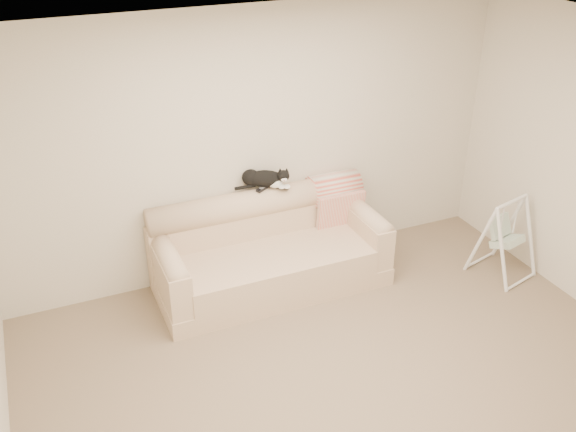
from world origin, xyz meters
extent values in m
plane|color=#6F5E4F|center=(0.00, 0.00, 0.00)|extent=(5.00, 5.00, 0.00)
cube|color=beige|center=(0.00, 2.00, 1.30)|extent=(5.00, 0.04, 2.60)
cube|color=white|center=(0.00, 0.00, 2.59)|extent=(5.00, 4.00, 0.02)
cube|color=#C5AA93|center=(-0.06, 1.53, 0.09)|extent=(2.20, 0.90, 0.18)
cube|color=#C5AA93|center=(-0.06, 1.42, 0.30)|extent=(1.80, 0.68, 0.24)
cube|color=#C5AA93|center=(-0.06, 1.87, 0.43)|extent=(2.20, 0.22, 0.50)
cylinder|color=#C5AA93|center=(-0.06, 1.87, 0.76)|extent=(2.16, 0.28, 0.28)
cube|color=#C5AA93|center=(-1.05, 1.53, 0.39)|extent=(0.20, 0.88, 0.42)
cylinder|color=#C5AA93|center=(-1.05, 1.53, 0.60)|extent=(0.18, 0.84, 0.18)
cube|color=#C5AA93|center=(0.93, 1.53, 0.39)|extent=(0.20, 0.88, 0.42)
cylinder|color=#C5AA93|center=(0.93, 1.53, 0.60)|extent=(0.18, 0.84, 0.18)
cube|color=black|center=(0.00, 1.86, 0.91)|extent=(0.18, 0.14, 0.02)
cube|color=gray|center=(0.00, 1.86, 0.92)|extent=(0.10, 0.08, 0.01)
cube|color=black|center=(0.16, 1.83, 0.91)|extent=(0.16, 0.15, 0.02)
ellipsoid|color=black|center=(0.02, 1.88, 1.00)|extent=(0.41, 0.30, 0.16)
ellipsoid|color=black|center=(-0.10, 1.94, 1.01)|extent=(0.22, 0.21, 0.16)
ellipsoid|color=white|center=(0.11, 1.82, 0.96)|extent=(0.17, 0.14, 0.11)
ellipsoid|color=black|center=(0.18, 1.78, 1.04)|extent=(0.15, 0.15, 0.11)
ellipsoid|color=white|center=(0.16, 1.74, 1.02)|extent=(0.07, 0.07, 0.04)
sphere|color=#BF7272|center=(0.16, 1.72, 1.02)|extent=(0.01, 0.01, 0.01)
cone|color=black|center=(0.15, 1.81, 1.09)|extent=(0.05, 0.06, 0.05)
cone|color=black|center=(0.21, 1.78, 1.09)|extent=(0.07, 0.07, 0.05)
sphere|color=olive|center=(0.14, 1.75, 1.05)|extent=(0.02, 0.02, 0.02)
sphere|color=olive|center=(0.18, 1.74, 1.05)|extent=(0.02, 0.02, 0.02)
ellipsoid|color=white|center=(0.15, 1.76, 0.94)|extent=(0.09, 0.11, 0.03)
ellipsoid|color=white|center=(0.20, 1.75, 0.94)|extent=(0.09, 0.11, 0.03)
cylinder|color=black|center=(-0.17, 1.90, 0.94)|extent=(0.20, 0.04, 0.03)
cylinder|color=#D85545|center=(0.76, 1.87, 0.76)|extent=(0.51, 0.33, 0.33)
cube|color=#D85545|center=(0.76, 1.70, 0.56)|extent=(0.51, 0.09, 0.42)
cylinder|color=white|center=(1.96, 0.67, 0.40)|extent=(0.11, 0.28, 0.81)
cylinder|color=white|center=(1.89, 0.91, 0.40)|extent=(0.11, 0.28, 0.81)
cylinder|color=white|center=(2.41, 0.78, 0.40)|extent=(0.11, 0.28, 0.81)
cylinder|color=white|center=(2.34, 1.03, 0.40)|extent=(0.11, 0.28, 0.81)
cylinder|color=white|center=(2.15, 0.85, 0.80)|extent=(0.46, 0.15, 0.04)
cylinder|color=white|center=(2.21, 0.61, 0.02)|extent=(0.45, 0.14, 0.03)
cylinder|color=white|center=(2.09, 1.09, 0.02)|extent=(0.45, 0.14, 0.03)
cube|color=white|center=(2.16, 0.82, 0.37)|extent=(0.32, 0.30, 0.15)
cube|color=white|center=(2.13, 0.92, 0.50)|extent=(0.29, 0.18, 0.21)
cylinder|color=white|center=(2.04, 0.82, 0.61)|extent=(0.01, 0.01, 0.38)
cylinder|color=white|center=(2.26, 0.88, 0.61)|extent=(0.01, 0.01, 0.38)
camera|label=1|loc=(-1.98, -3.30, 3.58)|focal=40.00mm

